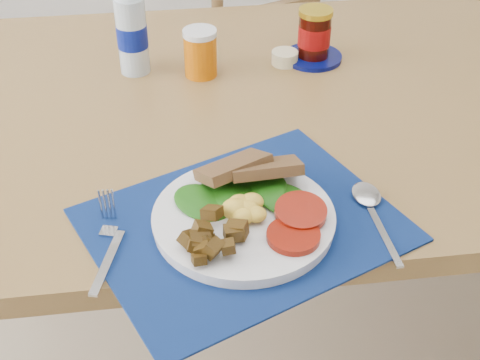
# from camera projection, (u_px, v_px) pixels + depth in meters

# --- Properties ---
(table) EXTENTS (1.40, 0.90, 0.75)m
(table) POSITION_uv_depth(u_px,v_px,m) (322.00, 133.00, 1.32)
(table) COLOR brown
(table) RESTS_ON ground
(chair_far) EXTENTS (0.48, 0.47, 1.01)m
(chair_far) POSITION_uv_depth(u_px,v_px,m) (251.00, 38.00, 2.00)
(chair_far) COLOR brown
(chair_far) RESTS_ON ground
(placemat) EXTENTS (0.53, 0.48, 0.00)m
(placemat) POSITION_uv_depth(u_px,v_px,m) (244.00, 225.00, 0.98)
(placemat) COLOR black
(placemat) RESTS_ON table
(breakfast_plate) EXTENTS (0.26, 0.26, 0.06)m
(breakfast_plate) POSITION_uv_depth(u_px,v_px,m) (240.00, 216.00, 0.96)
(breakfast_plate) COLOR silver
(breakfast_plate) RESTS_ON placemat
(fork) EXTENTS (0.05, 0.18, 0.00)m
(fork) POSITION_uv_depth(u_px,v_px,m) (108.00, 242.00, 0.94)
(fork) COLOR #B2B5BA
(fork) RESTS_ON placemat
(spoon) EXTENTS (0.04, 0.19, 0.01)m
(spoon) POSITION_uv_depth(u_px,v_px,m) (371.00, 207.00, 1.00)
(spoon) COLOR #B2B5BA
(spoon) RESTS_ON placemat
(water_bottle) EXTENTS (0.06, 0.06, 0.21)m
(water_bottle) POSITION_uv_depth(u_px,v_px,m) (131.00, 29.00, 1.30)
(water_bottle) COLOR #ADBFCC
(water_bottle) RESTS_ON table
(juice_glass) EXTENTS (0.07, 0.07, 0.09)m
(juice_glass) POSITION_uv_depth(u_px,v_px,m) (200.00, 54.00, 1.32)
(juice_glass) COLOR #C35C05
(juice_glass) RESTS_ON table
(ramekin) EXTENTS (0.05, 0.05, 0.03)m
(ramekin) POSITION_uv_depth(u_px,v_px,m) (285.00, 58.00, 1.37)
(ramekin) COLOR beige
(ramekin) RESTS_ON table
(jam_on_saucer) EXTENTS (0.12, 0.12, 0.11)m
(jam_on_saucer) POSITION_uv_depth(u_px,v_px,m) (314.00, 38.00, 1.37)
(jam_on_saucer) COLOR #040A4B
(jam_on_saucer) RESTS_ON table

